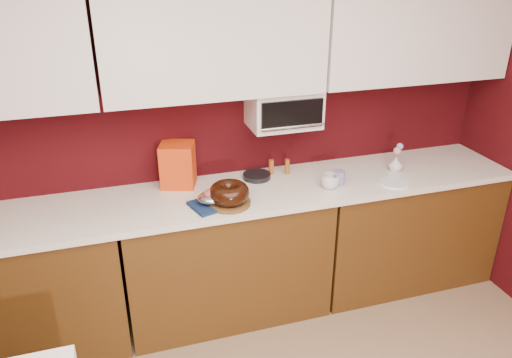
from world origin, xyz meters
The scene contains 25 objects.
wall_back centered at (0.00, 2.25, 1.25)m, with size 4.00×0.02×2.50m, color #3D080B.
base_cabinet_left centered at (-1.33, 1.94, 0.43)m, with size 1.31×0.58×0.86m, color #4D2F0F.
base_cabinet_center centered at (0.00, 1.94, 0.43)m, with size 1.31×0.58×0.86m, color #4D2F0F.
base_cabinet_right centered at (1.33, 1.94, 0.43)m, with size 1.31×0.58×0.86m, color #4D2F0F.
countertop centered at (0.00, 1.94, 0.88)m, with size 4.00×0.62×0.04m, color silver.
upper_cabinet_center centered at (0.00, 2.08, 1.85)m, with size 1.31×0.33×0.70m, color white.
upper_cabinet_right centered at (1.33, 2.08, 1.85)m, with size 1.31×0.33×0.70m, color white.
toaster_oven centered at (0.45, 2.10, 1.38)m, with size 0.45×0.30×0.25m, color white.
toaster_oven_door centered at (0.45, 1.94, 1.38)m, with size 0.40×0.02×0.18m, color black.
toaster_oven_handle centered at (0.45, 1.93, 1.30)m, with size 0.02×0.02×0.42m, color silver.
cake_base centered at (0.00, 1.78, 0.91)m, with size 0.26×0.26×0.02m, color brown.
bundt_cake centered at (0.00, 1.78, 0.98)m, with size 0.24×0.24×0.10m, color black.
navy_towel centered at (-0.11, 1.80, 0.91)m, with size 0.24×0.20×0.02m, color #14274C.
foil_ham_nest centered at (-0.11, 1.80, 0.96)m, with size 0.17×0.14×0.06m, color silver.
roasted_ham centered at (-0.11, 1.80, 0.98)m, with size 0.10×0.08×0.06m, color #AC524E.
pandoro_box centered at (-0.25, 2.15, 1.04)m, with size 0.21×0.19×0.29m, color red.
dark_pan centered at (0.27, 2.10, 0.92)m, with size 0.19×0.19×0.03m, color black.
coffee_mug centered at (0.67, 1.81, 0.96)m, with size 0.10×0.10×0.11m, color silver.
blue_jar centered at (0.75, 1.86, 0.95)m, with size 0.08×0.08×0.09m, color navy.
flower_vase centered at (1.23, 1.94, 0.96)m, with size 0.08×0.08×0.11m, color silver.
flower_pink centered at (1.23, 1.94, 1.05)m, with size 0.05×0.05×0.05m, color pink.
flower_blue centered at (1.26, 1.96, 1.07)m, with size 0.05×0.05×0.05m, color #84A0D4.
china_plate centered at (1.11, 1.75, 0.91)m, with size 0.19×0.19×0.01m, color white.
amber_bottle centered at (0.38, 2.14, 0.95)m, with size 0.04×0.04×0.10m, color #924D1A.
amber_bottle_tall centered at (0.49, 2.10, 0.95)m, with size 0.03×0.03×0.11m, color brown.
Camera 1 is at (-0.64, -0.81, 2.30)m, focal length 35.00 mm.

